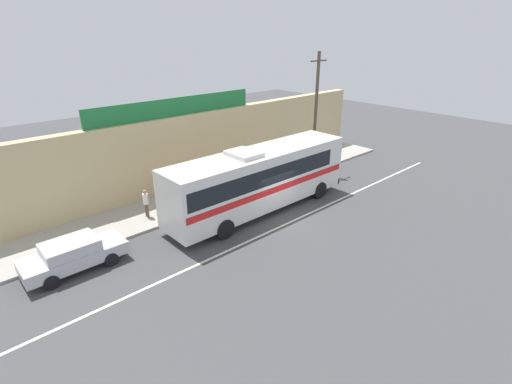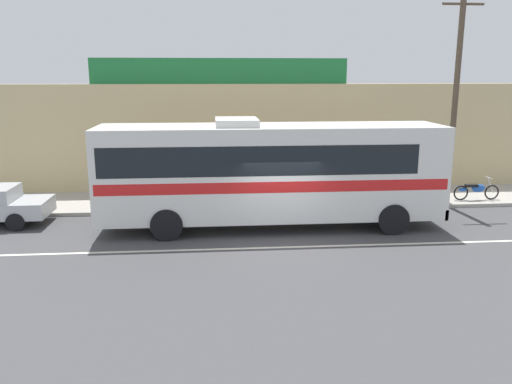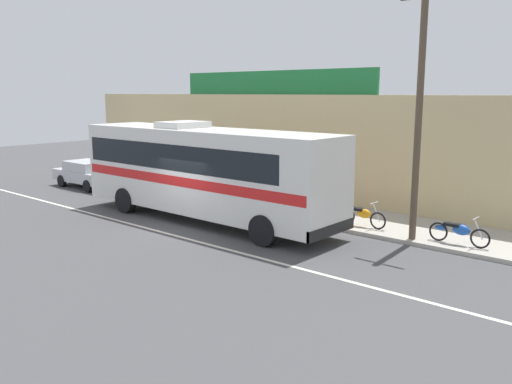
{
  "view_description": "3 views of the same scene",
  "coord_description": "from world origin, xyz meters",
  "px_view_note": "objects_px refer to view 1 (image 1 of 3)",
  "views": [
    {
      "loc": [
        -13.76,
        -13.17,
        9.68
      ],
      "look_at": [
        -0.44,
        1.49,
        1.19
      ],
      "focal_mm": 26.67,
      "sensor_mm": 36.0,
      "label": 1
    },
    {
      "loc": [
        -2.23,
        -15.87,
        5.23
      ],
      "look_at": [
        -0.66,
        2.14,
        1.1
      ],
      "focal_mm": 36.37,
      "sensor_mm": 36.0,
      "label": 2
    },
    {
      "loc": [
        14.52,
        -12.54,
        4.91
      ],
      "look_at": [
        1.63,
        2.33,
        1.23
      ],
      "focal_mm": 37.54,
      "sensor_mm": 36.0,
      "label": 3
    }
  ],
  "objects_px": {
    "pedestrian_by_curb": "(146,201)",
    "motorcycle_blue": "(321,159)",
    "parked_car": "(74,254)",
    "motorcycle_green": "(289,169)",
    "utility_pole": "(316,112)",
    "intercity_bus": "(259,177)"
  },
  "relations": [
    {
      "from": "utility_pole",
      "to": "pedestrian_by_curb",
      "type": "relative_size",
      "value": 5.13
    },
    {
      "from": "pedestrian_by_curb",
      "to": "motorcycle_blue",
      "type": "bearing_deg",
      "value": -2.89
    },
    {
      "from": "utility_pole",
      "to": "motorcycle_blue",
      "type": "xyz_separation_m",
      "value": [
        1.37,
        0.33,
        -3.83
      ]
    },
    {
      "from": "motorcycle_green",
      "to": "motorcycle_blue",
      "type": "xyz_separation_m",
      "value": [
        3.48,
        -0.04,
        0.0
      ]
    },
    {
      "from": "intercity_bus",
      "to": "parked_car",
      "type": "relative_size",
      "value": 2.74
    },
    {
      "from": "parked_car",
      "to": "motorcycle_blue",
      "type": "distance_m",
      "value": 18.83
    },
    {
      "from": "parked_car",
      "to": "motorcycle_green",
      "type": "distance_m",
      "value": 15.37
    },
    {
      "from": "intercity_bus",
      "to": "pedestrian_by_curb",
      "type": "xyz_separation_m",
      "value": [
        -5.27,
        3.35,
        -1.0
      ]
    },
    {
      "from": "motorcycle_green",
      "to": "parked_car",
      "type": "bearing_deg",
      "value": -174.13
    },
    {
      "from": "pedestrian_by_curb",
      "to": "motorcycle_green",
      "type": "bearing_deg",
      "value": -3.61
    },
    {
      "from": "parked_car",
      "to": "motorcycle_green",
      "type": "xyz_separation_m",
      "value": [
        15.29,
        1.57,
        -0.17
      ]
    },
    {
      "from": "motorcycle_blue",
      "to": "pedestrian_by_curb",
      "type": "distance_m",
      "value": 14.19
    },
    {
      "from": "intercity_bus",
      "to": "motorcycle_blue",
      "type": "xyz_separation_m",
      "value": [
        8.89,
        2.64,
        -1.5
      ]
    },
    {
      "from": "intercity_bus",
      "to": "utility_pole",
      "type": "xyz_separation_m",
      "value": [
        7.52,
        2.31,
        2.33
      ]
    },
    {
      "from": "utility_pole",
      "to": "intercity_bus",
      "type": "bearing_deg",
      "value": -162.96
    },
    {
      "from": "intercity_bus",
      "to": "motorcycle_green",
      "type": "bearing_deg",
      "value": 26.35
    },
    {
      "from": "pedestrian_by_curb",
      "to": "intercity_bus",
      "type": "bearing_deg",
      "value": -32.45
    },
    {
      "from": "intercity_bus",
      "to": "motorcycle_blue",
      "type": "relative_size",
      "value": 5.99
    },
    {
      "from": "intercity_bus",
      "to": "motorcycle_blue",
      "type": "distance_m",
      "value": 9.4
    },
    {
      "from": "utility_pole",
      "to": "motorcycle_blue",
      "type": "bearing_deg",
      "value": 13.68
    },
    {
      "from": "utility_pole",
      "to": "motorcycle_blue",
      "type": "distance_m",
      "value": 4.08
    },
    {
      "from": "parked_car",
      "to": "intercity_bus",
      "type": "bearing_deg",
      "value": -6.4
    }
  ]
}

